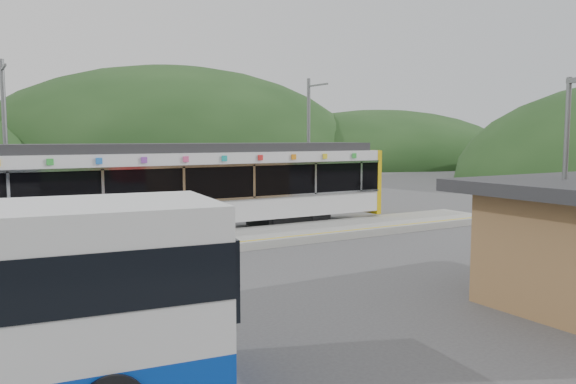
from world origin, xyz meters
TOP-DOWN VIEW (x-y plane):
  - ground at (0.00, 0.00)m, footprint 120.00×120.00m
  - hills at (6.19, 5.29)m, footprint 146.00×149.00m
  - platform at (0.00, 3.30)m, footprint 26.00×3.20m
  - yellow_line at (0.00, 2.00)m, footprint 26.00×0.10m
  - train at (-1.75, 6.00)m, footprint 20.44×3.01m
  - catenary_mast_west at (-7.00, 8.56)m, footprint 0.18×1.80m
  - catenary_mast_east at (7.00, 8.56)m, footprint 0.18×1.80m
  - lamp_post at (3.93, -7.72)m, footprint 0.37×0.99m

SIDE VIEW (x-z plane):
  - ground at x=0.00m, z-range 0.00..0.00m
  - hills at x=6.19m, z-range -13.00..13.00m
  - platform at x=0.00m, z-range 0.00..0.30m
  - yellow_line at x=0.00m, z-range 0.30..0.31m
  - train at x=-1.75m, z-range 0.19..3.93m
  - lamp_post at x=3.93m, z-range 0.54..5.97m
  - catenary_mast_west at x=-7.00m, z-range 0.15..7.15m
  - catenary_mast_east at x=7.00m, z-range 0.15..7.15m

